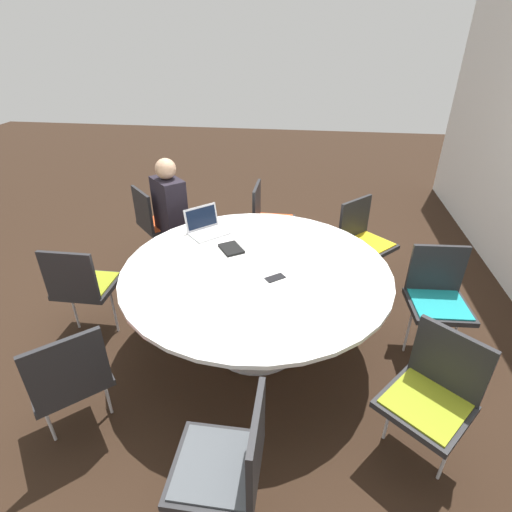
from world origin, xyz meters
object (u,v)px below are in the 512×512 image
Objects in this scene: chair_0 at (156,219)px; chair_4 at (433,391)px; chair_7 at (268,217)px; chair_2 at (69,375)px; chair_5 at (438,294)px; spiral_notebook at (231,249)px; laptop at (206,227)px; chair_1 at (82,283)px; person_0 at (172,208)px; cell_phone at (275,278)px; chair_3 at (229,460)px; chair_6 at (363,237)px.

chair_0 is 1.00× the size of chair_4.
chair_2 is at bearing -20.57° from chair_7.
chair_5 is 1.63m from spiral_notebook.
chair_5 is 1.95m from laptop.
chair_1 is 1.20m from person_0.
person_0 is (0.11, 0.23, 0.19)m from chair_0.
chair_0 is 1.37m from spiral_notebook.
chair_5 is at bearing 49.85° from chair_7.
laptop is 1.55× the size of spiral_notebook.
chair_0 is 1.90m from cell_phone.
chair_2 is at bearing -37.52° from chair_0.
cell_phone is at bearing 9.25° from chair_5.
chair_3 is 5.71× the size of cell_phone.
chair_5 is 0.71× the size of person_0.
chair_5 is at bearing -55.35° from laptop.
chair_2 is 0.71× the size of person_0.
laptop reaches higher than chair_3.
laptop reaches higher than spiral_notebook.
chair_2 and chair_5 have the same top height.
chair_0 is at bearing -132.85° from spiral_notebook.
person_0 is (-0.90, -2.37, 0.19)m from chair_5.
chair_3 is 1.00× the size of chair_6.
chair_4 is (-0.16, 2.09, 0.00)m from chair_2.
chair_0 is 1.00× the size of chair_6.
chair_7 is at bearing -65.68° from chair_6.
chair_2 is 1.44m from cell_phone.
chair_6 is (-0.90, -0.47, 0.00)m from chair_5.
chair_4 is 1.00× the size of chair_7.
chair_0 is 2.18× the size of laptop.
chair_5 is at bearing 24.64° from chair_0.
chair_4 is at bearing -61.86° from chair_3.
chair_7 is at bearing 65.59° from person_0.
chair_6 is 1.54m from laptop.
chair_4 and chair_6 have the same top height.
chair_1 is at bearing 71.59° from chair_2.
cell_phone is at bearing -5.21° from chair_2.
chair_4 reaches higher than spiral_notebook.
chair_0 is 2.17m from chair_2.
chair_1 is 1.95m from chair_3.
laptop reaches higher than chair_1.
chair_0 is 1.00× the size of chair_1.
chair_4 is (1.99, 2.33, 0.00)m from chair_0.
chair_1 is 1.09m from laptop.
chair_4 reaches higher than cell_phone.
person_0 is (-0.00, -1.90, 0.19)m from chair_6.
laptop is (-1.52, 0.46, 0.26)m from chair_2.
chair_3 is at bearing 67.44° from chair_4.
spiral_notebook is at bearing -133.82° from cell_phone.
chair_6 is at bearing 45.89° from person_0.
chair_1 reaches higher than cell_phone.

